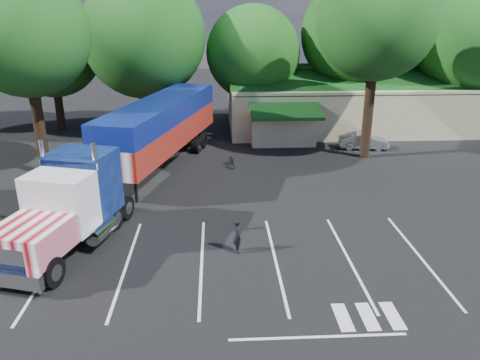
{
  "coord_description": "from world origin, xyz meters",
  "views": [
    {
      "loc": [
        0.73,
        -23.62,
        10.38
      ],
      "look_at": [
        1.9,
        -1.24,
        2.0
      ],
      "focal_mm": 35.0,
      "sensor_mm": 36.0,
      "label": 1
    }
  ],
  "objects_px": {
    "semi_truck": "(143,140)",
    "woman": "(238,236)",
    "bicycle": "(232,160)",
    "silver_sedan": "(363,141)"
  },
  "relations": [
    {
      "from": "semi_truck",
      "to": "woman",
      "type": "relative_size",
      "value": 14.4
    },
    {
      "from": "woman",
      "to": "bicycle",
      "type": "bearing_deg",
      "value": -11.22
    },
    {
      "from": "woman",
      "to": "bicycle",
      "type": "xyz_separation_m",
      "value": [
        0.2,
        11.88,
        -0.34
      ]
    },
    {
      "from": "bicycle",
      "to": "silver_sedan",
      "type": "height_order",
      "value": "silver_sedan"
    },
    {
      "from": "woman",
      "to": "silver_sedan",
      "type": "height_order",
      "value": "woman"
    },
    {
      "from": "silver_sedan",
      "to": "semi_truck",
      "type": "bearing_deg",
      "value": 119.48
    },
    {
      "from": "semi_truck",
      "to": "bicycle",
      "type": "relative_size",
      "value": 13.31
    },
    {
      "from": "silver_sedan",
      "to": "bicycle",
      "type": "bearing_deg",
      "value": 116.79
    },
    {
      "from": "semi_truck",
      "to": "woman",
      "type": "distance_m",
      "value": 10.66
    },
    {
      "from": "semi_truck",
      "to": "woman",
      "type": "xyz_separation_m",
      "value": [
        5.32,
        -9.03,
        -1.93
      ]
    }
  ]
}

